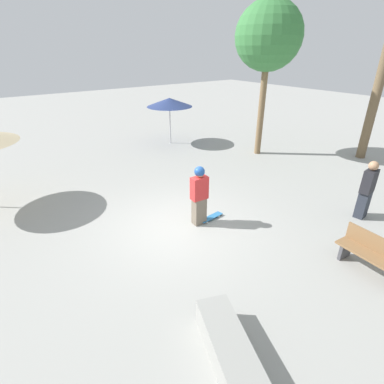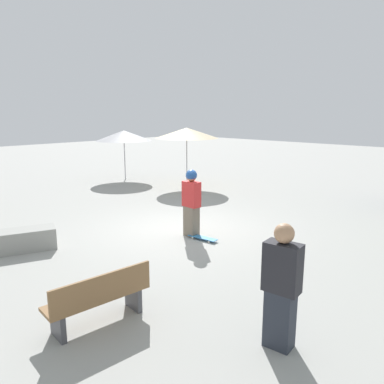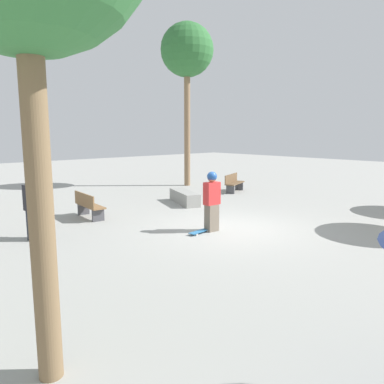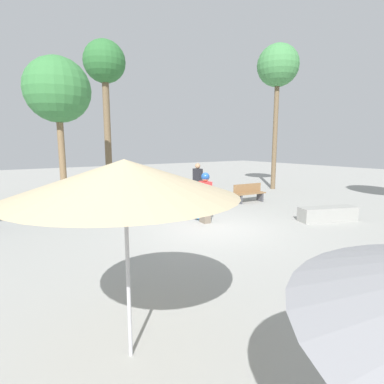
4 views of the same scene
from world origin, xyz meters
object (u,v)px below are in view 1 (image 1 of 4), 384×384
object	(u,v)px
shade_umbrella_navy	(169,102)
skater_main	(199,194)
palm_tree_far_back	(269,37)
concrete_ledge	(232,358)
skateboard	(211,217)
bystander_watching	(367,190)
bench_near	(375,256)

from	to	relation	value
shade_umbrella_navy	skater_main	bearing A→B (deg)	63.18
skater_main	palm_tree_far_back	bearing A→B (deg)	32.19
skater_main	concrete_ledge	size ratio (longest dim) A/B	0.81
skateboard	concrete_ledge	xyz separation A→B (m)	(2.65, 3.71, 0.19)
skateboard	concrete_ledge	bearing A→B (deg)	-132.38
bystander_watching	concrete_ledge	bearing A→B (deg)	-175.66
shade_umbrella_navy	palm_tree_far_back	xyz separation A→B (m)	(-2.44, 3.84, 2.84)
shade_umbrella_navy	bench_near	bearing A→B (deg)	80.94
concrete_ledge	shade_umbrella_navy	size ratio (longest dim) A/B	0.93
skateboard	bench_near	xyz separation A→B (m)	(-1.44, 3.90, 0.37)
skater_main	bystander_watching	bearing A→B (deg)	-28.68
skateboard	shade_umbrella_navy	bearing A→B (deg)	59.22
shade_umbrella_navy	skateboard	bearing A→B (deg)	66.05
palm_tree_far_back	skateboard	bearing A→B (deg)	31.00
skater_main	concrete_ledge	distance (m)	4.41
skateboard	bench_near	size ratio (longest dim) A/B	0.50
shade_umbrella_navy	concrete_ledge	bearing A→B (deg)	61.82
bench_near	concrete_ledge	bearing A→B (deg)	92.35
bystander_watching	skater_main	bearing A→B (deg)	141.74
concrete_ledge	palm_tree_far_back	xyz separation A→B (m)	(-8.30, -7.10, 4.68)
bench_near	shade_umbrella_navy	size ratio (longest dim) A/B	0.71
concrete_ledge	bench_near	bearing A→B (deg)	177.32
skater_main	concrete_ledge	world-z (taller)	skater_main
skateboard	palm_tree_far_back	distance (m)	8.19
palm_tree_far_back	bystander_watching	xyz separation A→B (m)	(1.97, 5.91, -4.05)
concrete_ledge	shade_umbrella_navy	bearing A→B (deg)	-118.18
skater_main	palm_tree_far_back	world-z (taller)	palm_tree_far_back
bench_near	palm_tree_far_back	xyz separation A→B (m)	(-4.21, -7.29, 4.50)
palm_tree_far_back	bystander_watching	distance (m)	7.44
concrete_ledge	palm_tree_far_back	size ratio (longest dim) A/B	0.34
skateboard	palm_tree_far_back	xyz separation A→B (m)	(-5.65, -3.39, 4.87)
skater_main	bystander_watching	distance (m)	4.83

